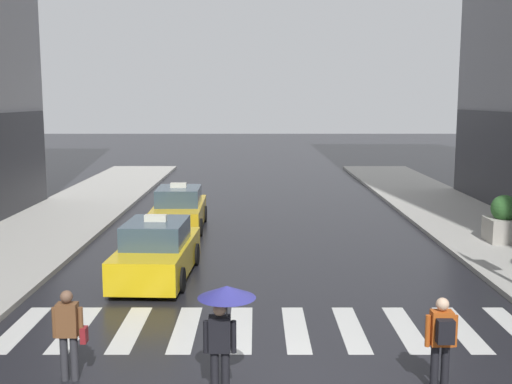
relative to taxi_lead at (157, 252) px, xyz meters
name	(u,v)px	position (x,y,z in m)	size (l,w,h in m)	color
crosswalk_markings	(268,329)	(3.02, -3.97, -0.72)	(11.30, 2.80, 0.01)	silver
taxi_lead	(157,252)	(0.00, 0.00, 0.00)	(2.08, 4.61, 1.80)	yellow
taxi_second	(179,210)	(-0.19, 6.63, 0.00)	(1.99, 4.57, 1.80)	gold
pedestrian_with_umbrella	(224,311)	(2.24, -7.16, 0.79)	(0.96, 0.96, 1.94)	black
pedestrian_with_backpack	(442,337)	(5.90, -6.92, 0.25)	(0.55, 0.43, 1.65)	black
pedestrian_with_handbag	(69,330)	(-0.54, -6.48, 0.21)	(0.60, 0.24, 1.65)	#333338
planter_mid_block	(504,221)	(11.15, 3.83, 0.15)	(1.10, 1.10, 1.60)	#A8A399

